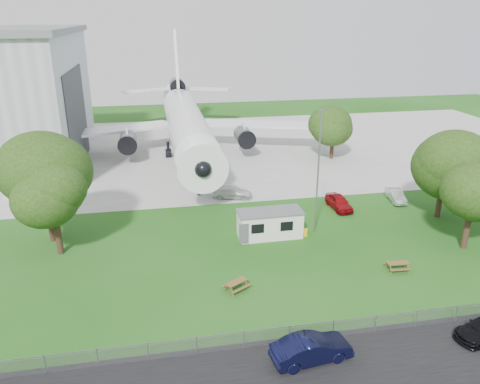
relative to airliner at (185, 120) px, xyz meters
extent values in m
plane|color=#316524|center=(2.00, -35.86, -5.27)|extent=(160.00, 160.00, 0.00)
cube|color=black|center=(2.00, -48.86, -5.26)|extent=(120.00, 8.00, 0.02)
cube|color=#B7B7B2|center=(2.00, 2.14, -5.25)|extent=(120.00, 46.00, 0.03)
cube|color=#2D3033|center=(-14.93, -2.86, 1.48)|extent=(0.16, 16.00, 12.96)
cylinder|color=white|center=(0.00, -1.86, -0.17)|extent=(5.40, 34.00, 5.40)
cone|color=white|center=(0.00, -20.86, -0.17)|extent=(5.40, 5.50, 5.40)
cone|color=white|center=(0.00, 19.14, 0.63)|extent=(4.86, 9.00, 4.86)
cube|color=white|center=(-12.50, 1.34, -1.37)|extent=(21.36, 10.77, 0.36)
cube|color=white|center=(12.50, 1.34, -1.37)|extent=(21.36, 10.77, 0.36)
cube|color=white|center=(0.00, 19.14, 6.33)|extent=(0.46, 9.96, 12.17)
cylinder|color=#515459|center=(-8.50, -2.36, -2.27)|extent=(2.50, 4.20, 2.50)
cylinder|color=#515459|center=(8.50, -2.36, -2.27)|extent=(2.50, 4.20, 2.50)
cylinder|color=#515459|center=(0.00, 18.14, 2.63)|extent=(2.60, 4.50, 2.60)
cylinder|color=black|center=(0.00, -17.36, -4.07)|extent=(0.36, 0.36, 2.40)
cylinder|color=black|center=(-2.80, -0.86, -4.07)|extent=(0.44, 0.44, 2.40)
cylinder|color=black|center=(2.80, -0.86, -4.07)|extent=(0.44, 0.44, 2.40)
cube|color=silver|center=(5.59, -29.82, -4.02)|extent=(6.03, 2.58, 2.50)
cube|color=#59595B|center=(5.59, -29.82, -2.71)|extent=(6.24, 2.78, 0.12)
cylinder|color=gold|center=(8.99, -30.42, -4.92)|extent=(0.50, 0.50, 0.70)
cube|color=gray|center=(2.00, -45.36, -5.27)|extent=(58.00, 0.04, 1.30)
cylinder|color=slate|center=(10.20, -29.66, 0.73)|extent=(0.16, 0.16, 12.00)
cylinder|color=#382619|center=(-14.80, -26.95, -3.39)|extent=(0.56, 0.56, 3.76)
sphere|color=#395D1B|center=(-14.80, -26.95, 1.21)|extent=(8.70, 8.70, 8.70)
cylinder|color=#382619|center=(-13.67, -29.74, -3.59)|extent=(0.56, 0.56, 3.35)
sphere|color=#395D1B|center=(-13.67, -29.74, 0.51)|extent=(6.85, 6.85, 6.85)
cylinder|color=#382619|center=(22.55, -35.44, -3.79)|extent=(0.56, 0.56, 2.97)
sphere|color=#395D1B|center=(22.55, -35.44, -0.16)|extent=(6.38, 6.38, 6.38)
cylinder|color=#382619|center=(24.22, -28.57, -3.57)|extent=(0.56, 0.56, 3.39)
sphere|color=#395D1B|center=(24.22, -28.57, 0.58)|extent=(8.73, 8.73, 8.73)
cylinder|color=#382619|center=(20.98, -6.15, -3.91)|extent=(0.56, 0.56, 2.71)
sphere|color=#395D1B|center=(20.98, -6.15, -0.60)|extent=(6.39, 6.39, 6.39)
imported|color=black|center=(3.88, -47.19, -4.44)|extent=(5.24, 2.42, 1.67)
imported|color=maroon|center=(14.75, -24.60, -4.51)|extent=(2.01, 4.56, 1.53)
imported|color=#B4B6BC|center=(22.01, -23.67, -4.62)|extent=(1.99, 4.12, 1.30)
imported|color=white|center=(3.77, -19.22, -4.60)|extent=(4.93, 3.06, 1.33)
camera|label=1|loc=(-4.77, -69.35, 14.75)|focal=35.00mm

